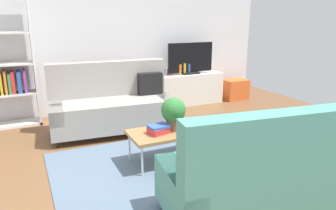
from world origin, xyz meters
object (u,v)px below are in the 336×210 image
(tv, at_px, (190,59))
(bottle_2, at_px, (189,69))
(table_book_0, at_px, (159,132))
(vase_0, at_px, (163,72))
(bottle_1, at_px, (185,69))
(vase_1, at_px, (170,72))
(bottle_0, at_px, (180,70))
(coffee_table, at_px, (173,132))
(couch_green, at_px, (268,173))
(couch_beige, at_px, (112,105))
(potted_plant, at_px, (173,112))
(storage_trunk, at_px, (235,89))
(tv_console, at_px, (189,89))

(tv, height_order, bottle_2, tv)
(table_book_0, height_order, vase_0, vase_0)
(vase_0, relative_size, bottle_1, 0.59)
(vase_1, distance_m, bottle_0, 0.21)
(coffee_table, bearing_deg, couch_green, -79.10)
(couch_green, distance_m, tv, 4.01)
(vase_0, distance_m, bottle_0, 0.35)
(couch_beige, distance_m, bottle_1, 2.02)
(couch_beige, bearing_deg, bottle_0, -146.90)
(potted_plant, height_order, bottle_2, bottle_2)
(potted_plant, bearing_deg, couch_green, -79.90)
(table_book_0, xyz_separation_m, bottle_1, (1.60, 2.35, 0.32))
(couch_beige, height_order, storage_trunk, couch_beige)
(couch_green, height_order, bottle_1, couch_green)
(coffee_table, xyz_separation_m, vase_1, (1.11, 2.42, 0.31))
(coffee_table, xyz_separation_m, bottle_1, (1.40, 2.33, 0.36))
(vase_0, distance_m, bottle_1, 0.45)
(coffee_table, relative_size, bottle_1, 4.81)
(coffee_table, bearing_deg, storage_trunk, 40.64)
(potted_plant, bearing_deg, vase_1, 65.61)
(table_book_0, height_order, bottle_0, bottle_0)
(potted_plant, xyz_separation_m, bottle_1, (1.38, 2.31, 0.10))
(tv, relative_size, vase_1, 7.72)
(couch_beige, distance_m, table_book_0, 1.45)
(bottle_0, bearing_deg, table_book_0, -122.51)
(bottle_2, bearing_deg, coffee_table, -122.86)
(table_book_0, xyz_separation_m, vase_0, (1.16, 2.44, 0.27))
(coffee_table, bearing_deg, bottle_0, 60.88)
(bottle_2, bearing_deg, tv, 27.96)
(potted_plant, height_order, vase_0, potted_plant)
(tv, xyz_separation_m, vase_0, (-0.58, 0.07, -0.24))
(potted_plant, bearing_deg, table_book_0, -170.27)
(couch_green, bearing_deg, couch_beige, 110.64)
(storage_trunk, distance_m, bottle_2, 1.26)
(storage_trunk, distance_m, vase_1, 1.61)
(coffee_table, relative_size, bottle_2, 5.15)
(couch_green, relative_size, potted_plant, 4.80)
(vase_1, height_order, bottle_0, bottle_0)
(tv_console, distance_m, tv, 0.63)
(bottle_1, height_order, bottle_2, bottle_1)
(potted_plant, bearing_deg, vase_0, 68.56)
(bottle_2, bearing_deg, bottle_1, 180.00)
(tv_console, bearing_deg, vase_0, 175.07)
(couch_green, xyz_separation_m, bottle_1, (1.12, 3.75, 0.31))
(tv_console, relative_size, tv, 1.40)
(couch_green, distance_m, bottle_0, 3.89)
(couch_green, relative_size, bottle_1, 8.72)
(storage_trunk, bearing_deg, vase_0, 174.90)
(couch_green, bearing_deg, vase_1, 85.39)
(couch_beige, distance_m, vase_0, 1.69)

